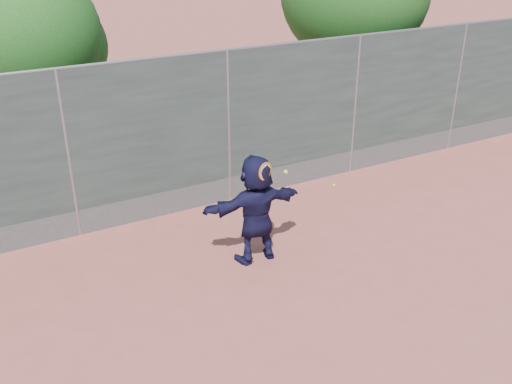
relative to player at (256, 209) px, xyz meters
name	(u,v)px	position (x,y,z in m)	size (l,w,h in m)	color
ground	(331,288)	(0.60, -1.30, -0.92)	(80.00, 80.00, 0.00)	#9E4C42
player	(256,209)	(0.00, 0.00, 0.00)	(1.70, 0.54, 1.84)	black
ball_ground	(334,185)	(2.79, 1.69, -0.89)	(0.07, 0.07, 0.07)	#B2ED34
fence	(229,125)	(0.60, 2.20, 0.66)	(20.00, 0.06, 3.03)	#38423D
swing_action	(267,172)	(0.09, -0.19, 0.70)	(0.59, 0.17, 0.51)	#C76612
tree_left	(33,39)	(-2.25, 5.25, 2.02)	(3.15, 3.00, 4.53)	#382314
weed_clump	(246,192)	(0.89, 2.08, -0.79)	(0.68, 0.07, 0.30)	#387226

